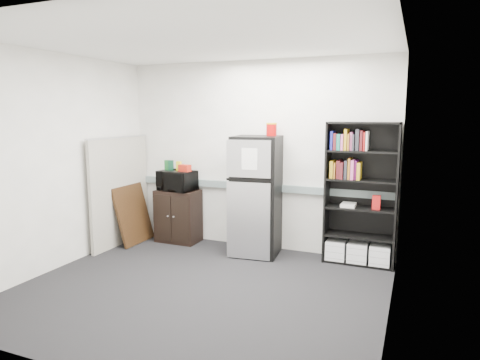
{
  "coord_description": "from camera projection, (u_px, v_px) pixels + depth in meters",
  "views": [
    {
      "loc": [
        2.17,
        -4.04,
        1.96
      ],
      "look_at": [
        0.11,
        0.9,
        1.12
      ],
      "focal_mm": 32.0,
      "sensor_mm": 36.0,
      "label": 1
    }
  ],
  "objects": [
    {
      "name": "floor",
      "position": [
        200.0,
        289.0,
        4.81
      ],
      "size": [
        4.0,
        4.0,
        0.0
      ],
      "primitive_type": "plane",
      "color": "black",
      "rests_on": "ground"
    },
    {
      "name": "wall_back",
      "position": [
        255.0,
        156.0,
        6.2
      ],
      "size": [
        4.0,
        0.02,
        2.7
      ],
      "primitive_type": "cube",
      "color": "silver",
      "rests_on": "floor"
    },
    {
      "name": "wall_right",
      "position": [
        395.0,
        182.0,
        3.84
      ],
      "size": [
        0.02,
        3.5,
        2.7
      ],
      "primitive_type": "cube",
      "color": "silver",
      "rests_on": "floor"
    },
    {
      "name": "wall_left",
      "position": [
        57.0,
        162.0,
        5.36
      ],
      "size": [
        0.02,
        3.5,
        2.7
      ],
      "primitive_type": "cube",
      "color": "silver",
      "rests_on": "floor"
    },
    {
      "name": "ceiling",
      "position": [
        196.0,
        40.0,
        4.39
      ],
      "size": [
        4.0,
        3.5,
        0.02
      ],
      "primitive_type": "cube",
      "color": "white",
      "rests_on": "wall_back"
    },
    {
      "name": "electrical_raceway",
      "position": [
        254.0,
        187.0,
        6.24
      ],
      "size": [
        3.92,
        0.05,
        0.1
      ],
      "primitive_type": "cube",
      "color": "gray",
      "rests_on": "wall_back"
    },
    {
      "name": "wall_note",
      "position": [
        233.0,
        141.0,
        6.29
      ],
      "size": [
        0.14,
        0.0,
        0.1
      ],
      "primitive_type": "cube",
      "color": "white",
      "rests_on": "wall_back"
    },
    {
      "name": "bookshelf",
      "position": [
        361.0,
        195.0,
        5.52
      ],
      "size": [
        0.9,
        0.34,
        1.85
      ],
      "color": "black",
      "rests_on": "floor"
    },
    {
      "name": "cubicle_partition",
      "position": [
        120.0,
        191.0,
        6.39
      ],
      "size": [
        0.06,
        1.3,
        1.62
      ],
      "color": "gray",
      "rests_on": "floor"
    },
    {
      "name": "cabinet",
      "position": [
        178.0,
        216.0,
        6.56
      ],
      "size": [
        0.64,
        0.43,
        0.8
      ],
      "color": "black",
      "rests_on": "floor"
    },
    {
      "name": "microwave",
      "position": [
        177.0,
        181.0,
        6.46
      ],
      "size": [
        0.59,
        0.44,
        0.3
      ],
      "primitive_type": "imported",
      "rotation": [
        0.0,
        0.0,
        -0.13
      ],
      "color": "black",
      "rests_on": "cabinet"
    },
    {
      "name": "snack_box_a",
      "position": [
        167.0,
        165.0,
        6.52
      ],
      "size": [
        0.08,
        0.06,
        0.15
      ],
      "primitive_type": "cube",
      "rotation": [
        0.0,
        0.0,
        0.13
      ],
      "color": "#175222",
      "rests_on": "microwave"
    },
    {
      "name": "snack_box_b",
      "position": [
        171.0,
        165.0,
        6.5
      ],
      "size": [
        0.08,
        0.07,
        0.15
      ],
      "primitive_type": "cube",
      "rotation": [
        0.0,
        0.0,
        0.32
      ],
      "color": "#0B3320",
      "rests_on": "microwave"
    },
    {
      "name": "snack_box_c",
      "position": [
        179.0,
        166.0,
        6.45
      ],
      "size": [
        0.07,
        0.05,
        0.14
      ],
      "primitive_type": "cube",
      "rotation": [
        0.0,
        0.0,
        -0.07
      ],
      "color": "yellow",
      "rests_on": "microwave"
    },
    {
      "name": "snack_bag",
      "position": [
        185.0,
        168.0,
        6.35
      ],
      "size": [
        0.2,
        0.14,
        0.1
      ],
      "primitive_type": "cube",
      "rotation": [
        0.0,
        0.0,
        -0.23
      ],
      "color": "red",
      "rests_on": "microwave"
    },
    {
      "name": "refrigerator",
      "position": [
        257.0,
        196.0,
        5.92
      ],
      "size": [
        0.68,
        0.71,
        1.65
      ],
      "rotation": [
        0.0,
        0.0,
        0.11
      ],
      "color": "black",
      "rests_on": "floor"
    },
    {
      "name": "coffee_can",
      "position": [
        271.0,
        129.0,
        5.83
      ],
      "size": [
        0.15,
        0.15,
        0.2
      ],
      "color": "#A80807",
      "rests_on": "refrigerator"
    },
    {
      "name": "framed_poster",
      "position": [
        133.0,
        214.0,
        6.5
      ],
      "size": [
        0.27,
        0.7,
        0.88
      ],
      "rotation": [
        0.0,
        -0.26,
        0.0
      ],
      "color": "black",
      "rests_on": "floor"
    }
  ]
}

